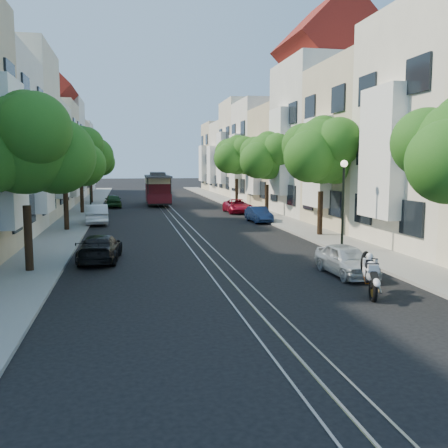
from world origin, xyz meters
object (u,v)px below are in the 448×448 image
parked_car_e_far (238,206)px  parked_car_w_near (100,248)px  tree_e_b (323,153)px  parked_car_e_near (346,260)px  tree_w_c (81,152)px  sportbike_rider (370,272)px  cable_car (158,187)px  parked_car_e_mid (259,214)px  lamp_east (343,191)px  lamp_west (90,181)px  tree_w_d (91,159)px  parked_car_w_mid (97,214)px  parked_car_w_far (113,201)px  tree_e_c (268,158)px  tree_w_b (65,159)px  tree_w_a (26,147)px  tree_e_d (237,156)px

parked_car_e_far → parked_car_w_near: size_ratio=1.05×
tree_e_b → parked_car_e_near: bearing=-106.7°
tree_w_c → parked_car_e_far: bearing=-7.2°
tree_e_b → sportbike_rider: (-3.44, -12.53, -3.96)m
cable_car → parked_car_w_near: bearing=-97.5°
tree_e_b → parked_car_e_mid: 8.72m
lamp_east → lamp_west: same height
parked_car_e_far → lamp_west: bearing=-174.0°
tree_w_d → parked_car_e_near: tree_w_d is taller
sportbike_rider → parked_car_w_mid: bearing=128.4°
tree_w_c → parked_car_w_mid: tree_w_c is taller
parked_car_e_far → parked_car_w_far: (-10.45, 7.38, 0.06)m
tree_e_c → tree_w_c: (-14.40, 5.00, 0.47)m
tree_e_b → parked_car_w_near: (-11.95, -5.10, -4.16)m
tree_w_b → cable_car: (6.64, 19.01, -2.62)m
parked_car_e_near → parked_car_w_mid: parked_car_w_mid is taller
cable_car → parked_car_e_mid: 17.67m
tree_e_c → parked_car_w_mid: tree_e_c is taller
tree_w_a → parked_car_w_mid: 16.08m
parked_car_e_far → tree_w_d: bearing=134.7°
tree_e_c → tree_w_c: size_ratio=0.92×
parked_car_e_near → lamp_east: bearing=66.0°
parked_car_w_near → parked_car_e_far: bearing=-113.4°
tree_w_b → cable_car: tree_w_b is taller
tree_e_c → parked_car_e_near: 21.14m
tree_e_d → tree_w_c: (-14.40, -6.00, 0.20)m
tree_e_d → tree_e_c: bearing=-90.0°
parked_car_e_far → cable_car: bearing=121.8°
parked_car_e_far → parked_car_w_mid: bearing=-152.7°
tree_e_d → sportbike_rider: (-3.44, -34.53, -4.09)m
parked_car_e_near → parked_car_w_far: (-9.25, 31.33, 0.06)m
tree_e_d → parked_car_e_near: (-2.86, -31.56, -4.29)m
tree_w_a → cable_car: 31.85m
tree_w_d → lamp_west: 14.11m
lamp_east → sportbike_rider: (-2.48, -7.56, -2.07)m
parked_car_w_mid → tree_w_a: bearing=80.6°
parked_car_e_near → lamp_west: bearing=113.8°
lamp_east → sportbike_rider: size_ratio=2.33×
lamp_west → parked_car_w_near: (1.61, -18.12, -2.27)m
tree_e_c → cable_car: bearing=120.8°
tree_w_c → tree_w_a: bearing=-90.0°
tree_e_c → tree_w_d: 21.53m
tree_e_b → lamp_west: (-13.56, 13.02, -1.89)m
lamp_west → parked_car_e_near: (10.70, -22.58, -2.27)m
tree_e_c → parked_car_e_far: size_ratio=1.57×
tree_e_c → tree_w_d: size_ratio=1.00×
lamp_west → parked_car_e_far: (11.90, 1.37, -2.27)m
tree_e_b → lamp_east: 5.41m
tree_e_c → parked_car_e_near: bearing=-97.9°
sportbike_rider → cable_car: (-4.32, 36.54, 1.00)m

